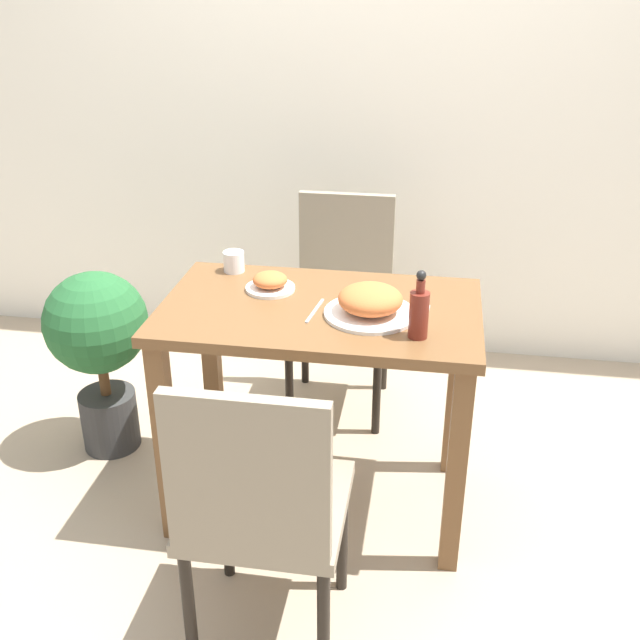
{
  "coord_description": "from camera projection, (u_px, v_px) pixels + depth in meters",
  "views": [
    {
      "loc": [
        0.35,
        -2.14,
        1.77
      ],
      "look_at": [
        0.0,
        0.0,
        0.72
      ],
      "focal_mm": 42.0,
      "sensor_mm": 36.0,
      "label": 1
    }
  ],
  "objects": [
    {
      "name": "ground_plane",
      "position": [
        320.0,
        498.0,
        2.72
      ],
      "size": [
        16.0,
        16.0,
        0.0
      ],
      "primitive_type": "plane",
      "color": "tan"
    },
    {
      "name": "wall_back",
      "position": [
        366.0,
        77.0,
        3.28
      ],
      "size": [
        8.0,
        0.05,
        2.6
      ],
      "color": "white",
      "rests_on": "ground_plane"
    },
    {
      "name": "dining_table",
      "position": [
        320.0,
        345.0,
        2.45
      ],
      "size": [
        1.02,
        0.62,
        0.77
      ],
      "color": "brown",
      "rests_on": "ground_plane"
    },
    {
      "name": "chair_near",
      "position": [
        260.0,
        505.0,
        1.91
      ],
      "size": [
        0.42,
        0.42,
        0.9
      ],
      "rotation": [
        0.0,
        0.0,
        3.14
      ],
      "color": "gray",
      "rests_on": "ground_plane"
    },
    {
      "name": "chair_far",
      "position": [
        342.0,
        292.0,
        3.13
      ],
      "size": [
        0.42,
        0.42,
        0.9
      ],
      "color": "gray",
      "rests_on": "ground_plane"
    },
    {
      "name": "food_plate",
      "position": [
        370.0,
        302.0,
        2.3
      ],
      "size": [
        0.29,
        0.29,
        0.1
      ],
      "color": "white",
      "rests_on": "dining_table"
    },
    {
      "name": "side_plate",
      "position": [
        270.0,
        283.0,
        2.49
      ],
      "size": [
        0.17,
        0.17,
        0.06
      ],
      "color": "white",
      "rests_on": "dining_table"
    },
    {
      "name": "drink_cup",
      "position": [
        234.0,
        262.0,
        2.63
      ],
      "size": [
        0.07,
        0.07,
        0.07
      ],
      "color": "white",
      "rests_on": "dining_table"
    },
    {
      "name": "sauce_bottle",
      "position": [
        419.0,
        312.0,
        2.15
      ],
      "size": [
        0.06,
        0.06,
        0.21
      ],
      "color": "maroon",
      "rests_on": "dining_table"
    },
    {
      "name": "fork_utensil",
      "position": [
        315.0,
        311.0,
        2.35
      ],
      "size": [
        0.03,
        0.18,
        0.0
      ],
      "rotation": [
        0.0,
        0.0,
        1.44
      ],
      "color": "silver",
      "rests_on": "dining_table"
    },
    {
      "name": "spoon_utensil",
      "position": [
        426.0,
        318.0,
        2.3
      ],
      "size": [
        0.02,
        0.19,
        0.0
      ],
      "rotation": [
        0.0,
        0.0,
        1.51
      ],
      "color": "silver",
      "rests_on": "dining_table"
    },
    {
      "name": "potted_plant_left",
      "position": [
        98.0,
        340.0,
        2.82
      ],
      "size": [
        0.39,
        0.39,
        0.74
      ],
      "color": "#333333",
      "rests_on": "ground_plane"
    }
  ]
}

